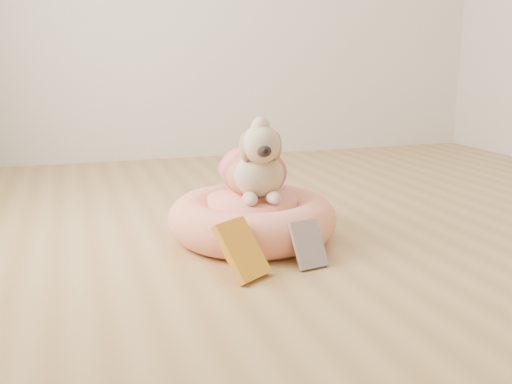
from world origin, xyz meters
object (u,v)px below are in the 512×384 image
object	(u,v)px
book_yellow	(242,250)
book_white	(308,244)
pet_bed	(252,219)
dog	(255,154)

from	to	relation	value
book_yellow	book_white	size ratio (longest dim) A/B	1.25
pet_bed	book_yellow	xyz separation A→B (m)	(-0.16, -0.39, 0.01)
book_yellow	book_white	world-z (taller)	book_yellow
pet_bed	dog	bearing A→B (deg)	51.66
dog	book_white	world-z (taller)	dog
book_white	pet_bed	bearing A→B (deg)	94.94
book_yellow	book_white	distance (m)	0.26
pet_bed	book_white	distance (m)	0.38
book_white	book_yellow	bearing A→B (deg)	176.11
pet_bed	dog	world-z (taller)	dog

